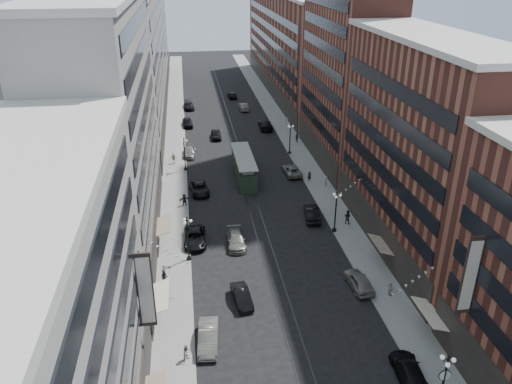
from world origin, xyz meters
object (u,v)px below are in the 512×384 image
pedestrian_9 (297,138)px  car_extra_1 (236,240)px  car_7 (200,189)px  pedestrian_7 (347,217)px  pedestrian_6 (174,158)px  car_12 (265,125)px  car_1 (208,337)px  car_extra_0 (232,95)px  lamppost_sw_mid (184,153)px  car_2 (195,237)px  lamppost_se_far (336,210)px  pedestrian_extra_2 (187,352)px  car_extra_2 (189,106)px  car_13 (216,134)px  car_8 (189,152)px  lamppost_se_near (444,380)px  pedestrian_8 (326,181)px  car_4 (359,281)px  pedestrian_5 (184,200)px  car_3 (409,371)px  pedestrian_extra_1 (287,122)px  car_11 (292,170)px  pedestrian_extra_0 (309,176)px  streetcar (244,167)px  car_14 (243,107)px  car_9 (187,122)px  lamppost_se_mid (290,138)px  pedestrian_2 (164,277)px  car_5 (242,296)px  pedestrian_4 (390,289)px  lamppost_sw_far (188,237)px

pedestrian_9 → car_extra_1: 38.01m
car_7 → pedestrian_7: 22.36m
pedestrian_6 → car_12: bearing=-134.6°
car_1 → car_extra_0: bearing=87.9°
lamppost_sw_mid → car_2: (0.80, -23.16, -2.32)m
lamppost_se_far → pedestrian_extra_2: bearing=-133.5°
car_extra_2 → car_13: bearing=-81.6°
lamppost_sw_mid → car_8: 7.08m
lamppost_se_near → pedestrian_7: lamppost_se_near is taller
car_7 → pedestrian_extra_2: size_ratio=3.25×
pedestrian_8 → car_4: bearing=54.8°
car_4 → pedestrian_8: bearing=-102.3°
pedestrian_5 → pedestrian_6: pedestrian_6 is taller
car_3 → car_7: car_3 is taller
car_1 → pedestrian_extra_1: size_ratio=2.83×
car_11 → car_13: 22.18m
car_1 → pedestrian_extra_1: 64.65m
car_12 → pedestrian_5: bearing=64.1°
lamppost_se_near → car_11: bearing=91.9°
car_4 → pedestrian_extra_0: pedestrian_extra_0 is taller
pedestrian_extra_0 → pedestrian_9: bearing=85.0°
streetcar → pedestrian_extra_2: 40.34m
pedestrian_7 → car_2: bearing=45.1°
lamppost_sw_mid → car_14: (13.64, 34.02, -2.27)m
car_11 → pedestrian_extra_1: 24.90m
car_7 → car_extra_1: (3.76, -15.44, 0.01)m
lamppost_se_near → car_9: 76.84m
lamppost_se_mid → car_4: (-0.80, -39.79, -2.27)m
car_2 → car_1: bearing=-87.0°
car_4 → pedestrian_5: bearing=-55.4°
car_1 → car_8: (-0.61, 47.74, -0.08)m
pedestrian_extra_1 → pedestrian_8: bearing=-179.8°
car_12 → car_14: 14.51m
lamppost_se_near → car_2: (-17.60, 27.84, -2.44)m
pedestrian_2 → car_extra_1: (8.37, 6.96, -0.19)m
car_4 → pedestrian_6: 42.58m
car_13 → car_5: bearing=-90.2°
pedestrian_6 → car_14: bearing=-113.6°
pedestrian_5 → pedestrian_8: size_ratio=1.05×
lamppost_se_near → pedestrian_4: size_ratio=3.62×
car_4 → pedestrian_extra_2: 19.83m
car_3 → car_13: (-11.50, 62.76, 0.03)m
car_1 → pedestrian_5: bearing=98.5°
lamppost_se_mid → pedestrian_4: bearing=-87.4°
lamppost_sw_far → lamppost_se_mid: (18.40, 32.00, 0.00)m
lamppost_sw_mid → lamppost_se_far: (18.40, -23.00, 0.00)m
lamppost_se_near → car_9: (-17.60, 74.76, -2.37)m
pedestrian_2 → car_extra_1: bearing=51.3°
lamppost_se_mid → pedestrian_5: 25.99m
car_2 → car_14: 58.61m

